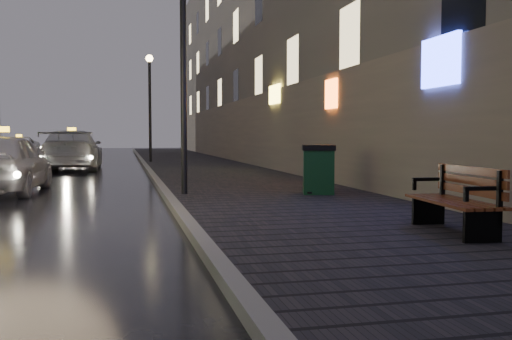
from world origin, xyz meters
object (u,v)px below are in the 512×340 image
(taxi_mid, at_px, (72,150))
(taxi_far, at_px, (19,147))
(lamp_near, at_px, (183,44))
(lamp_far, at_px, (150,94))
(trash_bin, at_px, (318,169))
(bench, at_px, (458,199))
(car_far, at_px, (75,145))
(taxi_near, at_px, (3,163))

(taxi_mid, distance_m, taxi_far, 14.35)
(lamp_near, height_order, taxi_mid, lamp_near)
(taxi_mid, height_order, taxi_far, taxi_mid)
(lamp_far, height_order, trash_bin, lamp_far)
(taxi_mid, bearing_deg, bench, 109.66)
(lamp_far, relative_size, car_far, 1.18)
(bench, relative_size, car_far, 0.41)
(lamp_far, height_order, taxi_far, lamp_far)
(bench, distance_m, taxi_mid, 19.60)
(lamp_near, height_order, taxi_far, lamp_near)
(taxi_near, relative_size, taxi_mid, 0.80)
(lamp_near, relative_size, taxi_far, 1.06)
(trash_bin, relative_size, taxi_near, 0.24)
(lamp_far, relative_size, taxi_mid, 0.92)
(taxi_near, xyz_separation_m, car_far, (-0.40, 27.76, -0.01))
(taxi_far, bearing_deg, trash_bin, -72.14)
(lamp_far, xyz_separation_m, taxi_far, (-7.81, 10.20, -2.80))
(taxi_mid, relative_size, car_far, 1.28)
(trash_bin, distance_m, taxi_mid, 14.65)
(bench, bearing_deg, taxi_near, 135.21)
(taxi_near, bearing_deg, lamp_near, 151.74)
(lamp_far, relative_size, taxi_near, 1.16)
(bench, bearing_deg, lamp_near, 121.76)
(bench, xyz_separation_m, car_far, (-7.78, 36.29, 0.16))
(lamp_far, relative_size, trash_bin, 4.78)
(bench, relative_size, taxi_near, 0.40)
(taxi_far, bearing_deg, car_far, 49.01)
(taxi_near, height_order, car_far, taxi_near)
(lamp_near, xyz_separation_m, taxi_mid, (-3.44, 12.53, -2.66))
(lamp_far, distance_m, taxi_far, 13.15)
(lamp_near, distance_m, taxi_far, 27.49)
(bench, bearing_deg, taxi_mid, 113.79)
(taxi_mid, distance_m, car_far, 17.85)
(trash_bin, bearing_deg, lamp_near, -176.31)
(lamp_near, height_order, trash_bin, lamp_near)
(taxi_near, bearing_deg, car_far, -86.45)
(car_far, bearing_deg, trash_bin, 103.71)
(bench, height_order, taxi_far, taxi_far)
(trash_bin, height_order, taxi_mid, taxi_mid)
(lamp_far, xyz_separation_m, taxi_near, (-4.29, -13.42, -2.71))
(lamp_near, distance_m, car_far, 30.82)
(lamp_far, distance_m, bench, 22.35)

